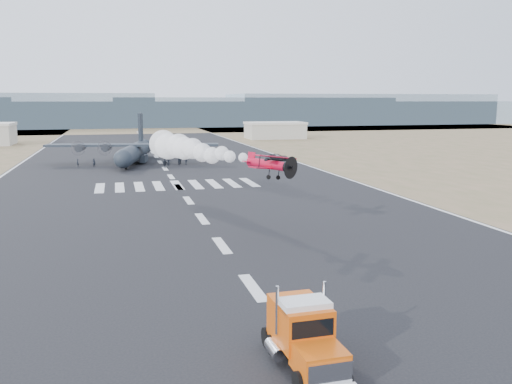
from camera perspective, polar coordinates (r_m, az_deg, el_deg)
name	(u,v)px	position (r m, az deg, el deg)	size (l,w,h in m)	color
ground	(253,287)	(40.04, -0.32, -10.02)	(500.00, 500.00, 0.00)	black
scrub_far	(136,129)	(267.07, -12.56, 6.49)	(500.00, 80.00, 0.00)	brown
runway_markings	(171,177)	(97.94, -8.94, 1.60)	(60.00, 260.00, 0.01)	silver
ridge_seg_c	(0,111)	(301.81, -25.38, 7.75)	(150.00, 50.00, 17.00)	gray
ridge_seg_d	(133,114)	(296.80, -12.82, 8.03)	(150.00, 50.00, 13.00)	gray
ridge_seg_e	(252,111)	(305.78, -0.43, 8.49)	(150.00, 50.00, 15.00)	gray
ridge_seg_f	(359,109)	(327.66, 10.79, 8.57)	(150.00, 50.00, 17.00)	gray
ridge_seg_g	(456,112)	(360.15, 20.27, 7.91)	(150.00, 50.00, 13.00)	gray
hangar_right	(275,130)	(194.85, 2.02, 6.53)	(20.50, 12.50, 5.90)	#A29E90
semi_truck	(303,333)	(28.59, 5.02, -14.60)	(2.82, 7.93, 3.55)	black
aerobatic_biplane	(270,164)	(53.78, 1.50, 2.96)	(6.15, 5.80, 2.75)	red
smoke_trail	(178,147)	(72.79, -8.24, 4.74)	(9.80, 25.08, 3.90)	white
transport_aircraft	(134,151)	(120.69, -12.68, 4.27)	(36.47, 29.86, 10.56)	#202730
support_vehicle	(278,157)	(123.45, 2.31, 3.69)	(2.44, 5.29, 1.47)	black
crew_a	(94,163)	(116.22, -16.68, 2.98)	(0.63, 0.52, 1.72)	black
crew_b	(179,161)	(115.27, -8.06, 3.28)	(0.91, 0.56, 1.87)	black
crew_c	(169,161)	(115.69, -9.18, 3.27)	(1.19, 0.55, 1.85)	black
crew_d	(165,164)	(110.52, -9.59, 2.97)	(1.09, 0.56, 1.86)	black
crew_e	(129,161)	(116.70, -13.18, 3.17)	(0.86, 0.53, 1.76)	black
crew_f	(180,159)	(118.12, -7.99, 3.44)	(1.75, 0.57, 1.88)	black
crew_g	(78,163)	(117.14, -18.26, 2.92)	(0.58, 0.48, 1.59)	black
crew_h	(187,161)	(115.89, -7.32, 3.30)	(0.84, 0.52, 1.74)	black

